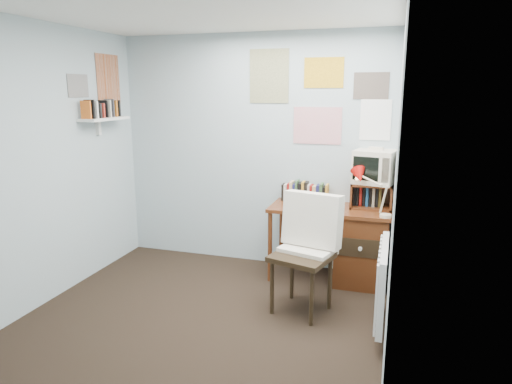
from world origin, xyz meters
TOP-DOWN VIEW (x-y plane):
  - ground at (0.00, 0.00)m, footprint 3.50×3.50m
  - back_wall at (0.00, 1.75)m, footprint 3.00×0.02m
  - left_wall at (-1.50, 0.00)m, footprint 0.02×3.50m
  - right_wall at (1.50, 0.00)m, footprint 0.02×3.50m
  - ceiling at (0.00, 0.00)m, footprint 3.00×3.50m
  - desk at (1.17, 1.48)m, footprint 1.20×0.55m
  - desk_chair at (0.78, 0.69)m, footprint 0.63×0.62m
  - desk_lamp at (1.44, 1.26)m, footprint 0.30×0.26m
  - tv_riser at (1.29, 1.59)m, footprint 0.40×0.30m
  - crt_tv at (1.31, 1.61)m, footprint 0.44×0.42m
  - book_row at (0.66, 1.66)m, footprint 0.60×0.14m
  - radiator at (1.46, 0.55)m, footprint 0.09×0.80m
  - wall_shelf at (-1.40, 1.10)m, footprint 0.20×0.62m
  - posters_back at (0.70, 1.74)m, footprint 1.20×0.01m
  - posters_left at (-1.49, 1.10)m, footprint 0.01×0.70m

SIDE VIEW (x-z plane):
  - ground at x=0.00m, z-range 0.00..0.00m
  - desk at x=1.17m, z-range 0.03..0.79m
  - radiator at x=1.46m, z-range 0.12..0.72m
  - desk_chair at x=0.78m, z-range 0.00..1.01m
  - book_row at x=0.66m, z-range 0.76..0.98m
  - tv_riser at x=1.29m, z-range 0.76..1.01m
  - desk_lamp at x=1.44m, z-range 0.76..1.15m
  - crt_tv at x=1.31m, z-range 1.01..1.37m
  - back_wall at x=0.00m, z-range 0.00..2.50m
  - left_wall at x=-1.50m, z-range 0.00..2.50m
  - right_wall at x=1.50m, z-range 0.00..2.50m
  - wall_shelf at x=-1.40m, z-range 1.50..1.74m
  - posters_back at x=0.70m, z-range 1.40..2.30m
  - posters_left at x=-1.49m, z-range 1.70..2.30m
  - ceiling at x=0.00m, z-range 2.49..2.51m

